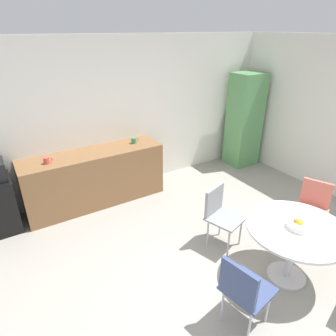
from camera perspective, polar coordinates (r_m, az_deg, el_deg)
name	(u,v)px	position (r m, az deg, el deg)	size (l,w,h in m)	color
ground_plane	(235,292)	(3.66, 12.83, -22.39)	(6.00, 6.00, 0.00)	#9E998E
wall_back	(120,117)	(5.18, -9.37, 9.83)	(6.00, 0.10, 2.60)	white
counter_block	(95,178)	(4.97, -13.92, -1.83)	(2.23, 0.60, 0.90)	brown
locker_cabinet	(244,120)	(6.33, 14.59, 8.94)	(0.60, 0.50, 1.90)	#599959
round_table	(295,237)	(3.62, 23.43, -12.20)	(1.09, 1.09, 0.72)	silver
chair_coral	(313,204)	(4.47, 26.28, -6.23)	(0.55, 0.55, 0.83)	silver
chair_gray	(220,210)	(3.94, 9.98, -8.07)	(0.53, 0.53, 0.83)	silver
chair_navy	(243,288)	(2.99, 14.32, -21.63)	(0.49, 0.49, 0.83)	silver
fruit_bowl	(299,225)	(3.51, 24.07, -10.06)	(0.25, 0.25, 0.11)	silver
mug_white	(47,160)	(4.58, -22.51, 1.36)	(0.13, 0.08, 0.09)	#D84C4C
mug_green	(134,141)	(5.03, -6.64, 5.32)	(0.13, 0.08, 0.09)	#338C59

